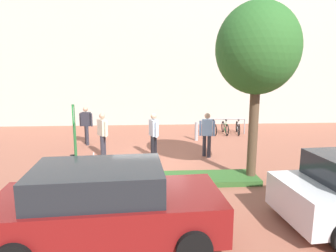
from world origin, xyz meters
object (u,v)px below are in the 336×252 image
(bike_rack_cluster, at_px, (225,127))
(person_shirt_blue, at_px, (103,132))
(person_casual_tan, at_px, (207,132))
(tree_sidewalk, at_px, (257,50))
(car_maroon_wagon, at_px, (107,205))
(bollard_steel, at_px, (196,131))
(parking_sign_post, at_px, (75,133))
(bike_at_sign, at_px, (81,170))
(person_suited_dark, at_px, (86,123))
(person_shirt_white, at_px, (154,132))

(bike_rack_cluster, relative_size, person_shirt_blue, 1.22)
(person_casual_tan, bearing_deg, bike_rack_cluster, 66.49)
(tree_sidewalk, bearing_deg, car_maroon_wagon, -141.77)
(bollard_steel, bearing_deg, parking_sign_post, -129.74)
(person_shirt_blue, bearing_deg, tree_sidewalk, -30.12)
(tree_sidewalk, xyz_separation_m, person_shirt_blue, (-4.89, 2.83, -2.91))
(bike_at_sign, xyz_separation_m, person_shirt_blue, (0.27, 2.64, 0.63))
(person_suited_dark, bearing_deg, person_shirt_white, -36.94)
(parking_sign_post, distance_m, car_maroon_wagon, 3.45)
(parking_sign_post, xyz_separation_m, bike_rack_cluster, (6.17, 6.71, -1.21))
(person_casual_tan, relative_size, car_maroon_wagon, 0.39)
(person_casual_tan, xyz_separation_m, person_shirt_white, (-2.05, 0.08, 0.00))
(parking_sign_post, xyz_separation_m, person_shirt_blue, (0.35, 2.84, -0.57))
(person_shirt_blue, height_order, person_shirt_white, same)
(bike_rack_cluster, xyz_separation_m, car_maroon_wagon, (-4.86, -9.79, 0.41))
(tree_sidewalk, distance_m, bike_rack_cluster, 7.64)
(bike_rack_cluster, height_order, person_suited_dark, person_suited_dark)
(bike_at_sign, bearing_deg, bollard_steel, 49.64)
(person_suited_dark, bearing_deg, person_casual_tan, -24.83)
(bike_at_sign, distance_m, bollard_steel, 6.68)
(tree_sidewalk, distance_m, parking_sign_post, 5.73)
(car_maroon_wagon, bearing_deg, person_shirt_white, 80.06)
(car_maroon_wagon, bearing_deg, person_shirt_blue, 99.22)
(tree_sidewalk, height_order, person_suited_dark, tree_sidewalk)
(person_casual_tan, bearing_deg, person_shirt_blue, 176.01)
(person_shirt_blue, bearing_deg, person_shirt_white, -5.87)
(bike_rack_cluster, xyz_separation_m, person_suited_dark, (-6.86, -1.81, 0.63))
(tree_sidewalk, relative_size, parking_sign_post, 2.21)
(tree_sidewalk, distance_m, person_casual_tan, 3.97)
(bike_at_sign, bearing_deg, parking_sign_post, -110.44)
(tree_sidewalk, bearing_deg, bike_rack_cluster, 82.08)
(parking_sign_post, xyz_separation_m, person_shirt_white, (2.31, 2.64, -0.57))
(parking_sign_post, xyz_separation_m, person_casual_tan, (4.36, 2.56, -0.57))
(bollard_steel, bearing_deg, bike_at_sign, -130.36)
(person_casual_tan, bearing_deg, person_suited_dark, 155.17)
(bike_rack_cluster, height_order, person_shirt_blue, person_shirt_blue)
(person_shirt_blue, bearing_deg, parking_sign_post, -97.00)
(bike_at_sign, xyz_separation_m, person_shirt_white, (2.24, 2.43, 0.63))
(person_shirt_blue, distance_m, person_shirt_white, 1.98)
(car_maroon_wagon, bearing_deg, parking_sign_post, 112.99)
(bike_at_sign, height_order, bollard_steel, bollard_steel)
(person_shirt_white, bearing_deg, person_casual_tan, -2.17)
(bike_at_sign, xyz_separation_m, person_suited_dark, (-0.77, 4.69, 0.63))
(parking_sign_post, distance_m, bollard_steel, 6.97)
(person_shirt_blue, distance_m, car_maroon_wagon, 6.01)
(person_suited_dark, xyz_separation_m, person_shirt_white, (3.01, -2.26, 0.00))
(bollard_steel, bearing_deg, person_shirt_blue, -148.79)
(bike_at_sign, xyz_separation_m, bike_rack_cluster, (6.09, 6.51, -0.00))
(bollard_steel, xyz_separation_m, person_shirt_blue, (-4.05, -2.46, 0.53))
(bike_at_sign, distance_m, person_casual_tan, 4.93)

